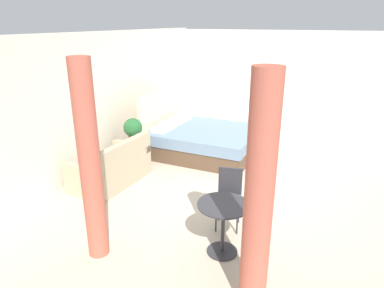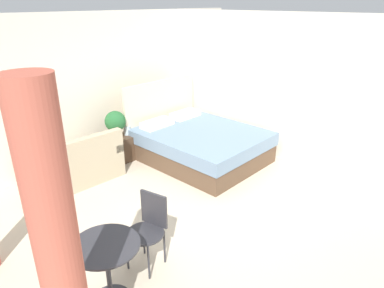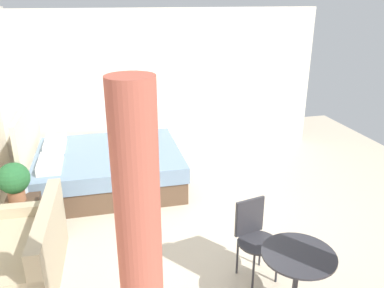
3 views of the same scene
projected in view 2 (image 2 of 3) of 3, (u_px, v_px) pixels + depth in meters
name	position (u px, v px, depth m)	size (l,w,h in m)	color
ground_plane	(193.00, 215.00, 4.95)	(8.23, 8.73, 0.02)	beige
wall_back	(76.00, 91.00, 6.22)	(8.23, 0.12, 2.68)	silver
wall_right	(291.00, 91.00, 6.21)	(0.12, 5.73, 2.68)	silver
bed	(198.00, 143.00, 6.60)	(1.86, 2.28, 1.38)	brown
couch	(75.00, 166.00, 5.76)	(1.51, 0.90, 0.85)	tan
nightstand	(124.00, 148.00, 6.59)	(0.44, 0.41, 0.48)	#473323
potted_plant	(115.00, 123.00, 6.35)	(0.39, 0.39, 0.50)	#935B3D
vase	(127.00, 130.00, 6.56)	(0.13, 0.13, 0.17)	silver
balcony_table	(107.00, 262.00, 3.35)	(0.67, 0.67, 0.71)	#2D2D33
cafe_chair_near_window	(149.00, 224.00, 3.88)	(0.51, 0.51, 0.87)	#2D2D33
curtain_left	(61.00, 265.00, 2.24)	(0.29, 0.29, 2.51)	#C15B47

